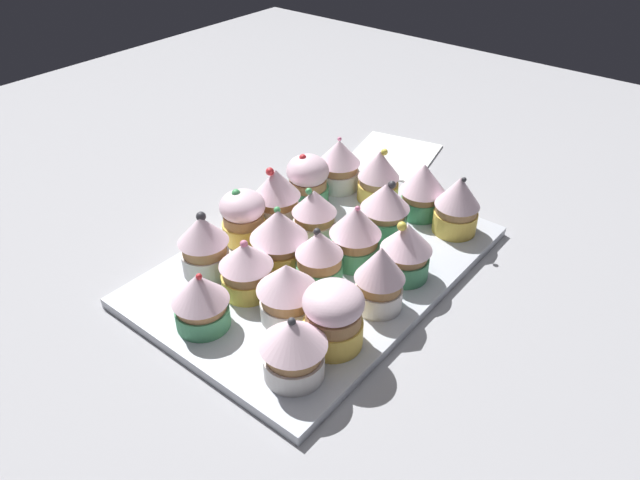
{
  "coord_description": "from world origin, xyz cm",
  "views": [
    {
      "loc": [
        44.3,
        35.81,
        44.12
      ],
      "look_at": [
        0.0,
        0.0,
        4.2
      ],
      "focal_mm": 33.28,
      "sensor_mm": 36.0,
      "label": 1
    }
  ],
  "objects": [
    {
      "name": "ground_plane",
      "position": [
        0.0,
        0.0,
        -1.5
      ],
      "size": [
        180.0,
        180.0,
        3.0
      ],
      "primitive_type": "cube",
      "color": "#9E9EA3"
    },
    {
      "name": "baking_tray",
      "position": [
        0.0,
        0.0,
        0.6
      ],
      "size": [
        41.64,
        28.87,
        1.2
      ],
      "color": "silver",
      "rests_on": "ground_plane"
    },
    {
      "name": "cupcake_0",
      "position": [
        -15.38,
        -8.99,
        5.0
      ],
      "size": [
        6.07,
        6.07,
        7.61
      ],
      "color": "white",
      "rests_on": "baking_tray"
    },
    {
      "name": "cupcake_1",
      "position": [
        -9.65,
        -9.94,
        4.67
      ],
      "size": [
        5.8,
        5.8,
        7.25
      ],
      "color": "#4C9E6B",
      "rests_on": "baking_tray"
    },
    {
      "name": "cupcake_2",
      "position": [
        -3.19,
        -9.69,
        5.22
      ],
      "size": [
        6.1,
        6.1,
        8.05
      ],
      "color": "white",
      "rests_on": "baking_tray"
    },
    {
      "name": "cupcake_3",
      "position": [
        2.43,
        -10.24,
        4.65
      ],
      "size": [
        5.66,
        5.66,
        7.13
      ],
      "color": "#EFC651",
      "rests_on": "baking_tray"
    },
    {
      "name": "cupcake_4",
      "position": [
        9.94,
        -8.98,
        5.11
      ],
      "size": [
        5.83,
        5.83,
        7.94
      ],
      "color": "white",
      "rests_on": "baking_tray"
    },
    {
      "name": "cupcake_5",
      "position": [
        -16.27,
        -2.82,
        4.89
      ],
      "size": [
        5.69,
        5.69,
        7.65
      ],
      "color": "#EFC651",
      "rests_on": "baking_tray"
    },
    {
      "name": "cupcake_6",
      "position": [
        -3.27,
        -3.55,
        4.73
      ],
      "size": [
        5.59,
        5.59,
        7.21
      ],
      "color": "white",
      "rests_on": "baking_tray"
    },
    {
      "name": "cupcake_7",
      "position": [
        3.54,
        -3.26,
        5.18
      ],
      "size": [
        6.78,
        6.78,
        7.79
      ],
      "color": "#EFC651",
      "rests_on": "baking_tray"
    },
    {
      "name": "cupcake_8",
      "position": [
        9.44,
        -2.75,
        4.51
      ],
      "size": [
        6.0,
        6.0,
        6.8
      ],
      "color": "#EFC651",
      "rests_on": "baking_tray"
    },
    {
      "name": "cupcake_9",
      "position": [
        16.31,
        -2.47,
        4.58
      ],
      "size": [
        5.95,
        5.95,
        6.79
      ],
      "color": "#4C9E6B",
      "rests_on": "baking_tray"
    },
    {
      "name": "cupcake_10",
      "position": [
        -16.46,
        3.93,
        5.2
      ],
      "size": [
        5.96,
        5.96,
        7.56
      ],
      "color": "#4C9E6B",
      "rests_on": "baking_tray"
    },
    {
      "name": "cupcake_11",
      "position": [
        -9.67,
        2.63,
        4.98
      ],
      "size": [
        6.21,
        6.21,
        7.56
      ],
      "color": "#4C9E6B",
      "rests_on": "baking_tray"
    },
    {
      "name": "cupcake_12",
      "position": [
        -2.55,
        3.24,
        5.14
      ],
      "size": [
        6.13,
        6.13,
        7.89
      ],
      "color": "#4C9E6B",
      "rests_on": "baking_tray"
    },
    {
      "name": "cupcake_13",
      "position": [
        3.17,
        2.45,
        4.67
      ],
      "size": [
        5.39,
        5.39,
        7.16
      ],
      "color": "#4C9E6B",
      "rests_on": "baking_tray"
    },
    {
      "name": "cupcake_14",
      "position": [
        9.88,
        3.62,
        4.84
      ],
      "size": [
        6.4,
        6.4,
        6.94
      ],
      "color": "white",
      "rests_on": "baking_tray"
    },
    {
      "name": "cupcake_15",
      "position": [
        -15.87,
        9.35,
        5.14
      ],
      "size": [
        5.68,
        5.68,
        8.01
      ],
      "color": "#EFC651",
      "rests_on": "baking_tray"
    },
    {
      "name": "cupcake_16",
      "position": [
        -3.9,
        9.34,
        4.9
      ],
      "size": [
        5.94,
        5.94,
        7.48
      ],
      "color": "#4C9E6B",
      "rests_on": "baking_tray"
    },
    {
      "name": "cupcake_17",
      "position": [
        2.44,
        10.06,
        5.22
      ],
      "size": [
        5.43,
        5.43,
        7.82
      ],
      "color": "white",
      "rests_on": "baking_tray"
    },
    {
      "name": "cupcake_18",
      "position": [
        9.9,
        9.67,
        4.84
      ],
      "size": [
        6.11,
        6.11,
        7.18
      ],
      "color": "#EFC651",
      "rests_on": "baking_tray"
    },
    {
      "name": "cupcake_19",
      "position": [
        15.52,
        9.38,
        4.79
      ],
      "size": [
        6.45,
        6.45,
        7.08
      ],
      "color": "white",
      "rests_on": "baking_tray"
    },
    {
      "name": "napkin",
      "position": [
        -30.38,
        -9.43,
        0.3
      ],
      "size": [
        16.81,
        15.51,
        0.6
      ],
      "primitive_type": "cube",
      "rotation": [
        0.0,
        0.0,
        0.23
      ],
      "color": "white",
      "rests_on": "ground_plane"
    }
  ]
}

